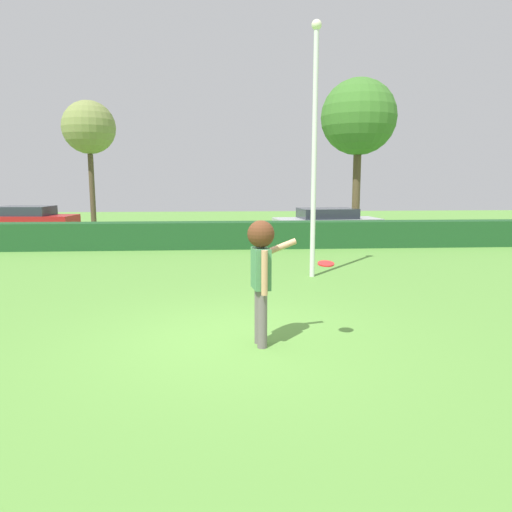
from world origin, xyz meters
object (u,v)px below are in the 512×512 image
at_px(parked_car_silver, 327,222).
at_px(lamppost, 314,140).
at_px(willow_tree, 359,118).
at_px(parked_car_red, 26,219).
at_px(person, 261,264).
at_px(frisbee, 326,264).
at_px(birch_tree, 89,128).

bearing_deg(parked_car_silver, lamppost, -104.90).
bearing_deg(willow_tree, parked_car_red, 178.25).
relative_size(person, frisbee, 7.64).
bearing_deg(parked_car_red, frisbee, -55.98).
bearing_deg(frisbee, parked_car_red, 124.02).
xyz_separation_m(person, birch_tree, (-6.78, 16.94, 3.59)).
bearing_deg(parked_car_silver, willow_tree, 50.14).
distance_m(person, parked_car_silver, 12.94).
xyz_separation_m(frisbee, parked_car_silver, (2.73, 12.41, -0.50)).
bearing_deg(birch_tree, parked_car_red, -140.45).
relative_size(person, lamppost, 0.30).
distance_m(parked_car_silver, willow_tree, 5.16).
relative_size(frisbee, lamppost, 0.04).
distance_m(lamppost, willow_tree, 10.47).
height_order(frisbee, birch_tree, birch_tree).
distance_m(parked_car_silver, birch_tree, 12.09).
distance_m(frisbee, birch_tree, 18.95).
relative_size(frisbee, parked_car_silver, 0.05).
bearing_deg(lamppost, person, -108.66).
distance_m(person, frisbee, 0.92).
relative_size(frisbee, willow_tree, 0.04).
height_order(person, lamppost, lamppost).
height_order(lamppost, willow_tree, willow_tree).
bearing_deg(parked_car_silver, parked_car_red, 168.76).
distance_m(parked_car_red, birch_tree, 5.14).
bearing_deg(parked_car_silver, frisbee, -102.42).
bearing_deg(willow_tree, person, -110.44).
bearing_deg(birch_tree, lamppost, -54.99).
height_order(frisbee, parked_car_silver, parked_car_silver).
height_order(parked_car_red, willow_tree, willow_tree).
relative_size(birch_tree, willow_tree, 0.90).
relative_size(parked_car_red, parked_car_silver, 1.00).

